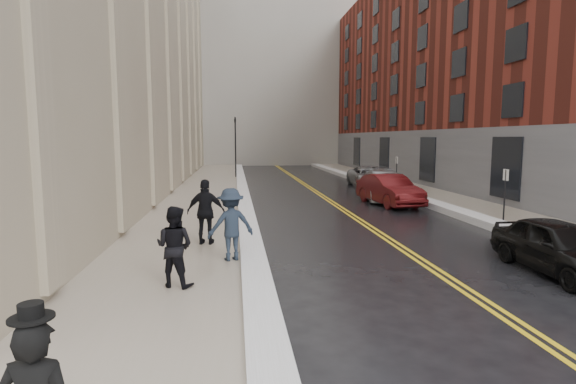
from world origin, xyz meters
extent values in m
plane|color=black|center=(0.00, 0.00, 0.00)|extent=(160.00, 160.00, 0.00)
cube|color=gray|center=(-4.50, 16.00, 0.07)|extent=(4.00, 64.00, 0.15)
cube|color=gray|center=(9.00, 16.00, 0.07)|extent=(3.00, 64.00, 0.15)
cube|color=gold|center=(2.38, 16.00, 0.00)|extent=(0.12, 64.00, 0.01)
cube|color=gold|center=(2.62, 16.00, 0.00)|extent=(0.12, 64.00, 0.01)
cube|color=white|center=(-2.20, 16.00, 0.13)|extent=(0.70, 60.80, 0.26)
cube|color=white|center=(7.15, 16.00, 0.15)|extent=(0.85, 60.80, 0.30)
cube|color=maroon|center=(17.50, 23.00, 9.00)|extent=(14.00, 50.00, 18.00)
cube|color=slate|center=(14.00, 66.00, 22.00)|extent=(22.00, 18.00, 44.00)
cylinder|color=black|center=(-2.60, 30.00, 2.60)|extent=(0.12, 0.12, 5.20)
imported|color=black|center=(-2.60, 30.00, 4.60)|extent=(0.18, 0.15, 0.90)
cylinder|color=black|center=(7.90, 8.00, 1.10)|extent=(0.06, 0.06, 2.20)
cube|color=white|center=(7.90, 8.00, 2.00)|extent=(0.02, 0.35, 0.45)
cylinder|color=black|center=(7.90, 20.00, 1.10)|extent=(0.06, 0.06, 2.20)
cube|color=white|center=(7.90, 20.00, 2.00)|extent=(0.02, 0.35, 0.45)
imported|color=black|center=(5.48, 1.78, 0.70)|extent=(1.67, 4.11, 1.40)
imported|color=#4C0D0F|center=(5.20, 13.74, 0.79)|extent=(2.32, 5.00, 1.59)
imported|color=#AAAEB1|center=(5.71, 16.00, 0.81)|extent=(3.02, 5.86, 1.62)
imported|color=#919398|center=(6.80, 22.23, 0.74)|extent=(2.70, 5.43, 1.48)
imported|color=black|center=(-4.02, 1.50, 1.05)|extent=(1.07, 0.96, 1.80)
imported|color=#1B2430|center=(-2.80, 3.54, 1.13)|extent=(1.42, 1.06, 1.95)
imported|color=black|center=(-3.58, 5.49, 1.16)|extent=(1.25, 0.68, 2.02)
camera|label=1|loc=(-2.67, -8.43, 3.43)|focal=28.00mm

